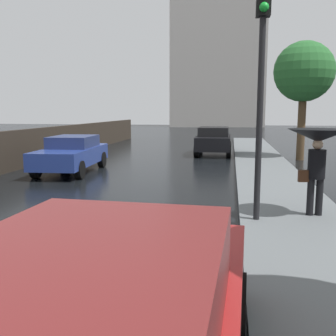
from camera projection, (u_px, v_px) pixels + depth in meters
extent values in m
cube|color=navy|center=(71.00, 156.00, 14.32)|extent=(1.90, 4.26, 0.60)
cube|color=navy|center=(73.00, 142.00, 14.51)|extent=(1.57, 2.03, 0.42)
cylinder|color=black|center=(80.00, 170.00, 12.93)|extent=(0.26, 0.63, 0.61)
cylinder|color=black|center=(36.00, 169.00, 13.08)|extent=(0.26, 0.63, 0.61)
cylinder|color=black|center=(102.00, 160.00, 15.64)|extent=(0.26, 0.63, 0.61)
cylinder|color=black|center=(65.00, 159.00, 15.79)|extent=(0.26, 0.63, 0.61)
cube|color=maroon|center=(89.00, 286.00, 2.36)|extent=(1.68, 2.19, 0.53)
cylinder|color=black|center=(79.00, 291.00, 4.22)|extent=(0.25, 0.68, 0.67)
cylinder|color=black|center=(235.00, 306.00, 3.89)|extent=(0.25, 0.68, 0.67)
cube|color=black|center=(214.00, 142.00, 20.10)|extent=(1.70, 3.82, 0.66)
cube|color=black|center=(214.00, 131.00, 19.94)|extent=(1.49, 2.01, 0.45)
cylinder|color=black|center=(200.00, 146.00, 21.50)|extent=(0.22, 0.61, 0.61)
cylinder|color=black|center=(229.00, 147.00, 21.25)|extent=(0.22, 0.61, 0.61)
cylinder|color=black|center=(196.00, 151.00, 19.05)|extent=(0.22, 0.61, 0.61)
cylinder|color=black|center=(228.00, 151.00, 18.80)|extent=(0.22, 0.61, 0.61)
cylinder|color=black|center=(310.00, 197.00, 7.95)|extent=(0.14, 0.14, 0.76)
cylinder|color=black|center=(319.00, 197.00, 7.95)|extent=(0.14, 0.14, 0.76)
cylinder|color=black|center=(317.00, 164.00, 7.85)|extent=(0.34, 0.34, 0.59)
sphere|color=tan|center=(318.00, 144.00, 7.79)|extent=(0.21, 0.21, 0.21)
cube|color=#3F2314|center=(303.00, 176.00, 7.90)|extent=(0.21, 0.13, 0.24)
cylinder|color=#4C4C51|center=(318.00, 148.00, 7.81)|extent=(0.02, 0.02, 0.76)
cone|color=black|center=(318.00, 136.00, 7.77)|extent=(1.19, 1.19, 0.26)
cylinder|color=black|center=(259.00, 122.00, 7.42)|extent=(0.12, 0.12, 3.82)
sphere|color=green|center=(264.00, 7.00, 6.95)|extent=(0.17, 0.17, 0.17)
cylinder|color=#4C3823|center=(301.00, 127.00, 17.73)|extent=(0.35, 0.35, 3.04)
sphere|color=#28662D|center=(304.00, 72.00, 17.38)|extent=(2.67, 2.67, 2.67)
cube|color=#9E9993|center=(216.00, 52.00, 55.08)|extent=(13.59, 10.44, 20.74)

